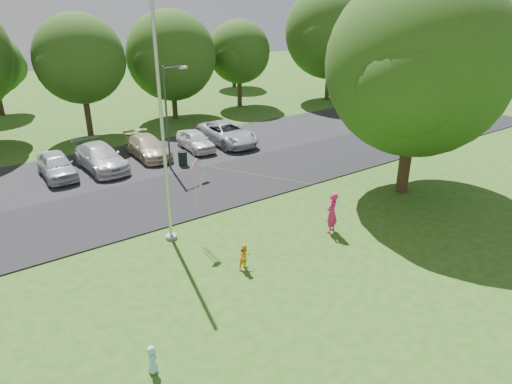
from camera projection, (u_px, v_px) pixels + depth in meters
ground at (308, 264)px, 17.93m from camera, size 120.00×120.00×0.00m
park_road at (198, 190)px, 24.67m from camera, size 60.00×6.00×0.06m
parking_strip at (150, 158)px, 29.55m from camera, size 42.00×7.00×0.06m
flagpole at (164, 147)px, 18.18m from camera, size 0.50×0.50×10.00m
street_lamp at (170, 109)px, 26.42m from camera, size 1.70×0.52×6.11m
trash_can at (183, 159)px, 28.09m from camera, size 0.59×0.59×0.93m
big_tree at (418, 70)px, 21.94m from camera, size 9.55×8.96×11.14m
tree_row at (117, 53)px, 34.70m from camera, size 64.35×11.94×10.88m
horizon_trees at (109, 57)px, 43.80m from camera, size 77.46×7.20×7.02m
parked_cars at (158, 146)px, 29.42m from camera, size 13.57×5.44×1.49m
woman at (332, 213)px, 20.00m from camera, size 0.81×0.68×1.89m
child_yellow at (245, 257)px, 17.39m from camera, size 0.55×0.44×1.09m
child_blue at (152, 359)px, 12.63m from camera, size 0.28×0.43×0.88m
kite at (202, 175)px, 18.60m from camera, size 5.31×2.99×2.34m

